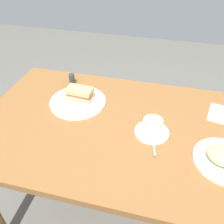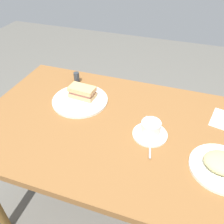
{
  "view_description": "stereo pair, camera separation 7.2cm",
  "coord_description": "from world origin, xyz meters",
  "px_view_note": "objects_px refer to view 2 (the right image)",
  "views": [
    {
      "loc": [
        -0.17,
        0.81,
        1.48
      ],
      "look_at": [
        0.05,
        -0.05,
        0.77
      ],
      "focal_mm": 38.24,
      "sensor_mm": 36.0,
      "label": 1
    },
    {
      "loc": [
        -0.24,
        0.79,
        1.48
      ],
      "look_at": [
        0.05,
        -0.05,
        0.77
      ],
      "focal_mm": 38.24,
      "sensor_mm": 36.0,
      "label": 2
    }
  ],
  "objects_px": {
    "spoon": "(150,146)",
    "coffee_saucer": "(150,134)",
    "sandwich_plate": "(80,100)",
    "dining_table": "(118,141)",
    "sandwich_front": "(82,92)",
    "side_plate": "(221,168)",
    "salt_shaker": "(77,77)",
    "coffee_cup": "(151,128)"
  },
  "relations": [
    {
      "from": "spoon",
      "to": "coffee_saucer",
      "type": "bearing_deg",
      "value": -78.5
    },
    {
      "from": "coffee_saucer",
      "to": "spoon",
      "type": "bearing_deg",
      "value": 101.5
    },
    {
      "from": "sandwich_plate",
      "to": "spoon",
      "type": "distance_m",
      "value": 0.46
    },
    {
      "from": "dining_table",
      "to": "sandwich_front",
      "type": "bearing_deg",
      "value": -29.88
    },
    {
      "from": "side_plate",
      "to": "salt_shaker",
      "type": "height_order",
      "value": "salt_shaker"
    },
    {
      "from": "sandwich_front",
      "to": "spoon",
      "type": "bearing_deg",
      "value": 150.42
    },
    {
      "from": "dining_table",
      "to": "coffee_saucer",
      "type": "distance_m",
      "value": 0.18
    },
    {
      "from": "side_plate",
      "to": "coffee_cup",
      "type": "bearing_deg",
      "value": -17.94
    },
    {
      "from": "sandwich_front",
      "to": "salt_shaker",
      "type": "relative_size",
      "value": 2.23
    },
    {
      "from": "sandwich_front",
      "to": "coffee_saucer",
      "type": "height_order",
      "value": "sandwich_front"
    },
    {
      "from": "sandwich_front",
      "to": "side_plate",
      "type": "xyz_separation_m",
      "value": [
        -0.69,
        0.25,
        -0.04
      ]
    },
    {
      "from": "spoon",
      "to": "side_plate",
      "type": "relative_size",
      "value": 0.41
    },
    {
      "from": "coffee_cup",
      "to": "side_plate",
      "type": "distance_m",
      "value": 0.31
    },
    {
      "from": "sandwich_plate",
      "to": "coffee_cup",
      "type": "distance_m",
      "value": 0.42
    },
    {
      "from": "sandwich_front",
      "to": "coffee_cup",
      "type": "distance_m",
      "value": 0.42
    },
    {
      "from": "sandwich_plate",
      "to": "coffee_saucer",
      "type": "distance_m",
      "value": 0.42
    },
    {
      "from": "sandwich_plate",
      "to": "side_plate",
      "type": "distance_m",
      "value": 0.73
    },
    {
      "from": "coffee_saucer",
      "to": "salt_shaker",
      "type": "bearing_deg",
      "value": -31.27
    },
    {
      "from": "spoon",
      "to": "sandwich_front",
      "type": "bearing_deg",
      "value": -29.58
    },
    {
      "from": "side_plate",
      "to": "salt_shaker",
      "type": "relative_size",
      "value": 3.83
    },
    {
      "from": "coffee_cup",
      "to": "side_plate",
      "type": "relative_size",
      "value": 0.44
    },
    {
      "from": "sandwich_plate",
      "to": "coffee_cup",
      "type": "xyz_separation_m",
      "value": [
        -0.4,
        0.13,
        0.04
      ]
    },
    {
      "from": "spoon",
      "to": "side_plate",
      "type": "height_order",
      "value": "spoon"
    },
    {
      "from": "sandwich_front",
      "to": "coffee_cup",
      "type": "height_order",
      "value": "same"
    },
    {
      "from": "dining_table",
      "to": "spoon",
      "type": "relative_size",
      "value": 13.64
    },
    {
      "from": "sandwich_plate",
      "to": "salt_shaker",
      "type": "relative_size",
      "value": 4.59
    },
    {
      "from": "coffee_saucer",
      "to": "sandwich_front",
      "type": "bearing_deg",
      "value": -21.69
    },
    {
      "from": "coffee_cup",
      "to": "spoon",
      "type": "xyz_separation_m",
      "value": [
        -0.02,
        0.08,
        -0.03
      ]
    },
    {
      "from": "coffee_saucer",
      "to": "coffee_cup",
      "type": "relative_size",
      "value": 1.44
    },
    {
      "from": "sandwich_front",
      "to": "sandwich_plate",
      "type": "bearing_deg",
      "value": 80.34
    },
    {
      "from": "coffee_saucer",
      "to": "sandwich_plate",
      "type": "bearing_deg",
      "value": -18.36
    },
    {
      "from": "sandwich_plate",
      "to": "side_plate",
      "type": "relative_size",
      "value": 1.2
    },
    {
      "from": "coffee_cup",
      "to": "dining_table",
      "type": "bearing_deg",
      "value": -5.54
    },
    {
      "from": "spoon",
      "to": "salt_shaker",
      "type": "height_order",
      "value": "salt_shaker"
    },
    {
      "from": "dining_table",
      "to": "coffee_saucer",
      "type": "bearing_deg",
      "value": 173.92
    },
    {
      "from": "dining_table",
      "to": "sandwich_plate",
      "type": "bearing_deg",
      "value": -25.02
    },
    {
      "from": "coffee_cup",
      "to": "spoon",
      "type": "distance_m",
      "value": 0.09
    },
    {
      "from": "sandwich_plate",
      "to": "coffee_saucer",
      "type": "height_order",
      "value": "sandwich_plate"
    },
    {
      "from": "side_plate",
      "to": "sandwich_front",
      "type": "bearing_deg",
      "value": -20.02
    },
    {
      "from": "sandwich_plate",
      "to": "spoon",
      "type": "bearing_deg",
      "value": 153.31
    },
    {
      "from": "sandwich_front",
      "to": "spoon",
      "type": "distance_m",
      "value": 0.47
    },
    {
      "from": "dining_table",
      "to": "side_plate",
      "type": "xyz_separation_m",
      "value": [
        -0.44,
        0.11,
        0.11
      ]
    }
  ]
}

